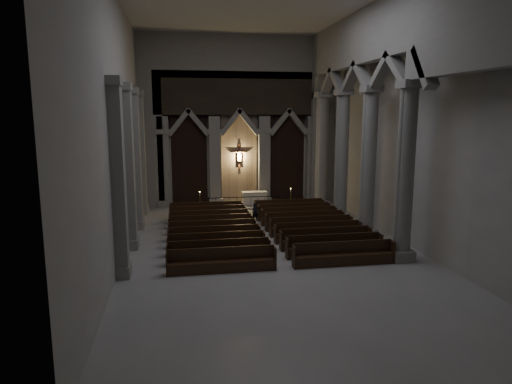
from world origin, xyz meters
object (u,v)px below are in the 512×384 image
candle_stand_right (291,203)px  worshipper (255,212)px  altar_rail (244,201)px  altar (254,198)px  candle_stand_left (200,207)px  pews (263,231)px

candle_stand_right → worshipper: size_ratio=1.25×
altar_rail → worshipper: worshipper is taller
altar → candle_stand_right: 2.65m
altar_rail → candle_stand_right: candle_stand_right is taller
candle_stand_right → worshipper: bearing=-132.4°
candle_stand_right → altar: bearing=156.1°
altar → altar_rail: bearing=-127.7°
candle_stand_left → worshipper: size_ratio=1.30×
altar_rail → candle_stand_right: (3.35, 0.14, -0.26)m
altar → candle_stand_right: bearing=-23.9°
candle_stand_right → pews: bearing=-115.0°
altar → candle_stand_right: (2.41, -1.07, -0.23)m
altar_rail → pews: bearing=-90.0°
candle_stand_right → pews: size_ratio=0.13×
altar_rail → pews: size_ratio=0.47×
candle_stand_right → candle_stand_left: bearing=-174.7°
candle_stand_left → candle_stand_right: size_ratio=1.04×
altar → worshipper: (-0.70, -4.47, -0.05)m
candle_stand_left → candle_stand_right: 6.41m
altar_rail → pews: (-0.00, -7.04, -0.31)m
pews → worshipper: size_ratio=9.39×
altar_rail → candle_stand_right: bearing=2.5°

